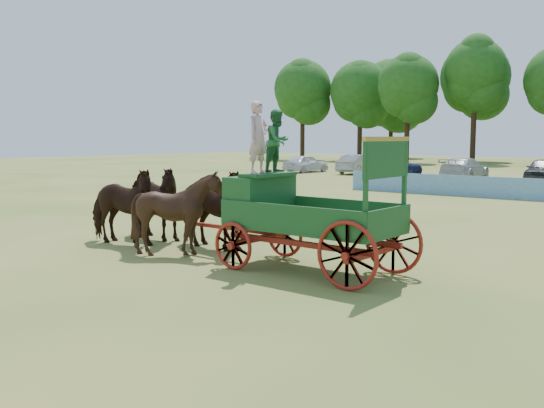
{
  "coord_description": "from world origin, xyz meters",
  "views": [
    {
      "loc": [
        4.16,
        -11.88,
        2.99
      ],
      "look_at": [
        -5.41,
        -0.04,
        1.3
      ],
      "focal_mm": 40.0,
      "sensor_mm": 36.0,
      "label": 1
    }
  ],
  "objects": [
    {
      "name": "horse_lead_right",
      "position": [
        -9.57,
        -0.49,
        1.08
      ],
      "size": [
        2.6,
        1.28,
        2.16
      ],
      "primitive_type": "imported",
      "rotation": [
        0.0,
        0.0,
        1.53
      ],
      "color": "black",
      "rests_on": "ground"
    },
    {
      "name": "horse_wheel_right",
      "position": [
        -7.17,
        -0.49,
        1.08
      ],
      "size": [
        2.56,
        1.17,
        2.16
      ],
      "primitive_type": "imported",
      "rotation": [
        0.0,
        0.0,
        1.57
      ],
      "color": "black",
      "rests_on": "ground"
    },
    {
      "name": "ground",
      "position": [
        0.0,
        0.0,
        0.0
      ],
      "size": [
        160.0,
        160.0,
        0.0
      ],
      "primitive_type": "plane",
      "color": "#A18A48",
      "rests_on": "ground"
    },
    {
      "name": "horse_lead_left",
      "position": [
        -9.57,
        -1.59,
        1.08
      ],
      "size": [
        2.72,
        1.6,
        2.16
      ],
      "primitive_type": "imported",
      "rotation": [
        0.0,
        0.0,
        1.75
      ],
      "color": "black",
      "rests_on": "ground"
    },
    {
      "name": "farm_dray",
      "position": [
        -4.2,
        -1.03,
        1.62
      ],
      "size": [
        6.0,
        2.0,
        3.79
      ],
      "color": "#9C2C0F",
      "rests_on": "ground"
    },
    {
      "name": "horse_wheel_left",
      "position": [
        -7.17,
        -1.59,
        1.08
      ],
      "size": [
        2.18,
        1.99,
        2.16
      ],
      "primitive_type": "imported",
      "rotation": [
        0.0,
        0.0,
        1.44
      ],
      "color": "black",
      "rests_on": "ground"
    }
  ]
}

